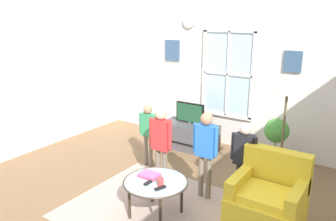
# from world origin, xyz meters

# --- Properties ---
(ground_plane) EXTENTS (6.51, 6.04, 0.02)m
(ground_plane) POSITION_xyz_m (0.00, 0.00, -0.01)
(ground_plane) COLOR brown
(back_wall) EXTENTS (5.91, 0.17, 2.91)m
(back_wall) POSITION_xyz_m (-0.01, 2.78, 1.45)
(back_wall) COLOR silver
(back_wall) RESTS_ON ground_plane
(area_rug) EXTENTS (2.53, 1.84, 0.01)m
(area_rug) POSITION_xyz_m (0.19, 0.21, 0.00)
(area_rug) COLOR tan
(area_rug) RESTS_ON ground_plane
(tv_stand) EXTENTS (1.01, 0.49, 0.47)m
(tv_stand) POSITION_xyz_m (-0.69, 2.16, 0.23)
(tv_stand) COLOR #4C4C51
(tv_stand) RESTS_ON ground_plane
(television) EXTENTS (0.55, 0.08, 0.39)m
(television) POSITION_xyz_m (-0.69, 2.15, 0.67)
(television) COLOR #4C4C4C
(television) RESTS_ON tv_stand
(armchair) EXTENTS (0.76, 0.74, 0.87)m
(armchair) POSITION_xyz_m (1.24, 0.60, 0.33)
(armchair) COLOR yellow
(armchair) RESTS_ON ground_plane
(coffee_table) EXTENTS (0.78, 0.78, 0.46)m
(coffee_table) POSITION_xyz_m (0.06, 0.09, 0.43)
(coffee_table) COLOR #99B2B7
(coffee_table) RESTS_ON ground_plane
(book_stack) EXTENTS (0.23, 0.18, 0.05)m
(book_stack) POSITION_xyz_m (-0.07, 0.14, 0.48)
(book_stack) COLOR #C34A6B
(book_stack) RESTS_ON coffee_table
(cup) EXTENTS (0.07, 0.07, 0.10)m
(cup) POSITION_xyz_m (0.17, 0.03, 0.51)
(cup) COLOR #BF3F3F
(cup) RESTS_ON coffee_table
(remote_near_books) EXTENTS (0.09, 0.15, 0.02)m
(remote_near_books) POSITION_xyz_m (0.21, -0.03, 0.47)
(remote_near_books) COLOR black
(remote_near_books) RESTS_ON coffee_table
(remote_near_cup) EXTENTS (0.05, 0.14, 0.02)m
(remote_near_cup) POSITION_xyz_m (0.02, 0.00, 0.47)
(remote_near_cup) COLOR black
(remote_near_cup) RESTS_ON coffee_table
(person_green_shirt) EXTENTS (0.30, 0.14, 1.01)m
(person_green_shirt) POSITION_xyz_m (-0.88, 1.16, 0.63)
(person_green_shirt) COLOR #726656
(person_green_shirt) RESTS_ON ground_plane
(person_blue_shirt) EXTENTS (0.35, 0.16, 1.18)m
(person_blue_shirt) POSITION_xyz_m (0.34, 0.80, 0.74)
(person_blue_shirt) COLOR #726656
(person_blue_shirt) RESTS_ON ground_plane
(person_black_shirt) EXTENTS (0.33, 0.15, 1.10)m
(person_black_shirt) POSITION_xyz_m (0.81, 0.92, 0.69)
(person_black_shirt) COLOR black
(person_black_shirt) RESTS_ON ground_plane
(person_red_shirt) EXTENTS (0.35, 0.16, 1.18)m
(person_red_shirt) POSITION_xyz_m (-0.26, 0.66, 0.74)
(person_red_shirt) COLOR #726656
(person_red_shirt) RESTS_ON ground_plane
(potted_plant_by_window) EXTENTS (0.38, 0.38, 0.81)m
(potted_plant_by_window) POSITION_xyz_m (0.83, 2.22, 0.43)
(potted_plant_by_window) COLOR silver
(potted_plant_by_window) RESTS_ON ground_plane
(floor_lamp) EXTENTS (0.32, 0.32, 1.68)m
(floor_lamp) POSITION_xyz_m (1.18, 1.21, 1.40)
(floor_lamp) COLOR black
(floor_lamp) RESTS_ON ground_plane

